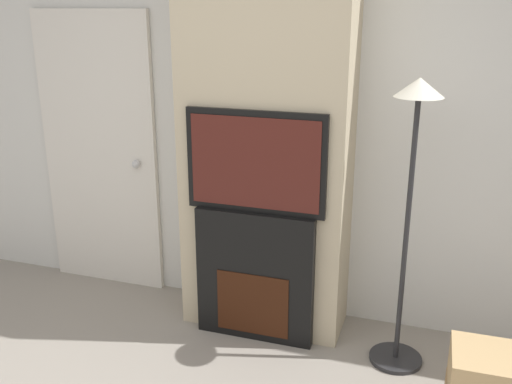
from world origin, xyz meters
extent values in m
cube|color=silver|center=(0.00, 2.03, 1.35)|extent=(6.00, 0.06, 2.70)
cube|color=#BCAD8E|center=(0.00, 1.79, 1.35)|extent=(1.04, 0.42, 2.70)
cube|color=black|center=(0.00, 1.58, 0.43)|extent=(0.75, 0.14, 0.85)
cube|color=#33160A|center=(0.00, 1.51, 0.26)|extent=(0.47, 0.01, 0.41)
cube|color=black|center=(0.00, 1.58, 1.16)|extent=(0.86, 0.06, 0.62)
cube|color=#471914|center=(0.00, 1.55, 1.16)|extent=(0.79, 0.01, 0.54)
cylinder|color=#262628|center=(0.89, 1.57, 0.01)|extent=(0.31, 0.31, 0.03)
cylinder|color=#262628|center=(0.89, 1.57, 0.81)|extent=(0.03, 0.03, 1.56)
cone|color=silver|center=(0.89, 1.57, 1.64)|extent=(0.26, 0.26, 0.10)
cube|color=tan|center=(1.40, 1.18, 0.29)|extent=(0.45, 0.36, 0.22)
cube|color=silver|center=(-1.33, 1.98, 1.01)|extent=(0.91, 0.04, 2.02)
sphere|color=silver|center=(-1.01, 1.94, 0.97)|extent=(0.06, 0.06, 0.06)
camera|label=1|loc=(1.01, -1.49, 2.04)|focal=40.00mm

